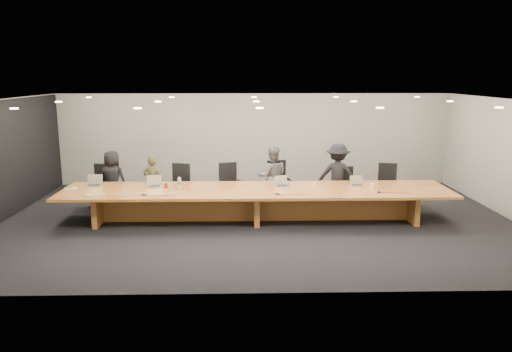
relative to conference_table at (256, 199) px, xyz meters
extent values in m
plane|color=black|center=(0.00, 0.00, -0.52)|extent=(12.00, 12.00, 0.00)
cube|color=#B1ADA1|center=(0.00, 4.00, 0.88)|extent=(12.00, 0.02, 2.80)
cube|color=brown|center=(0.00, 0.00, 0.20)|extent=(9.00, 1.80, 0.06)
cube|color=brown|center=(0.00, 0.00, -0.18)|extent=(7.65, 0.15, 0.69)
cube|color=brown|center=(-3.60, 0.00, -0.18)|extent=(0.12, 1.26, 0.69)
cube|color=brown|center=(0.00, 0.00, -0.18)|extent=(0.12, 1.26, 0.69)
cube|color=brown|center=(3.60, 0.00, -0.18)|extent=(0.12, 1.26, 0.69)
imported|color=black|center=(-3.65, 1.26, 0.22)|extent=(0.80, 0.60, 1.48)
imported|color=#3C3C21|center=(-2.63, 1.26, 0.16)|extent=(0.52, 0.37, 1.35)
imported|color=#525154|center=(0.45, 1.28, 0.26)|extent=(0.78, 0.62, 1.57)
imported|color=black|center=(2.12, 1.22, 0.30)|extent=(1.16, 0.80, 1.64)
cylinder|color=#AFBFBA|center=(-1.80, 0.13, 0.36)|extent=(0.09, 0.09, 0.25)
cylinder|color=#682F12|center=(-2.11, 0.17, 0.28)|extent=(0.11, 0.11, 0.11)
cone|color=silver|center=(1.39, 0.35, 0.27)|extent=(0.07, 0.07, 0.08)
cone|color=white|center=(2.74, 0.10, 0.28)|extent=(0.11, 0.11, 0.10)
cube|color=silver|center=(-4.35, 0.18, 0.24)|extent=(0.27, 0.23, 0.01)
cube|color=#5DA82C|center=(-4.37, 0.18, 0.26)|extent=(0.16, 0.10, 0.02)
cube|color=silver|center=(-3.67, -0.57, 0.24)|extent=(0.21, 0.17, 0.03)
cone|color=black|center=(-2.50, -0.55, 0.24)|extent=(0.12, 0.12, 0.03)
cone|color=black|center=(0.45, -0.51, 0.25)|extent=(0.16, 0.16, 0.03)
cone|color=black|center=(2.77, -0.41, 0.24)|extent=(0.12, 0.12, 0.03)
camera|label=1|loc=(-0.30, -11.29, 2.85)|focal=35.00mm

